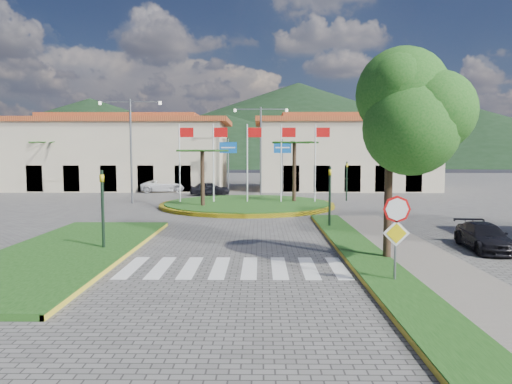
{
  "coord_description": "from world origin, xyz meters",
  "views": [
    {
      "loc": [
        0.96,
        -11.12,
        3.85
      ],
      "look_at": [
        0.78,
        8.0,
        2.24
      ],
      "focal_mm": 32.0,
      "sensor_mm": 36.0,
      "label": 1
    }
  ],
  "objects_px": {
    "roundabout_island": "(247,204)",
    "white_van": "(165,186)",
    "car_dark_b": "(298,185)",
    "stop_sign": "(396,225)",
    "car_dark_a": "(210,189)",
    "car_side_right": "(484,237)",
    "deciduous_tree": "(390,116)"
  },
  "relations": [
    {
      "from": "stop_sign",
      "to": "car_side_right",
      "type": "height_order",
      "value": "stop_sign"
    },
    {
      "from": "stop_sign",
      "to": "car_dark_b",
      "type": "xyz_separation_m",
      "value": [
        -0.02,
        34.57,
        -1.17
      ]
    },
    {
      "from": "roundabout_island",
      "to": "white_van",
      "type": "distance_m",
      "value": 14.94
    },
    {
      "from": "car_dark_b",
      "to": "car_side_right",
      "type": "xyz_separation_m",
      "value": [
        5.06,
        -29.53,
        -0.09
      ]
    },
    {
      "from": "white_van",
      "to": "car_side_right",
      "type": "bearing_deg",
      "value": -154.7
    },
    {
      "from": "white_van",
      "to": "car_side_right",
      "type": "xyz_separation_m",
      "value": [
        18.54,
        -27.21,
        -0.13
      ]
    },
    {
      "from": "car_dark_a",
      "to": "car_dark_b",
      "type": "relative_size",
      "value": 0.97
    },
    {
      "from": "roundabout_island",
      "to": "car_dark_a",
      "type": "distance_m",
      "value": 9.66
    },
    {
      "from": "roundabout_island",
      "to": "car_side_right",
      "type": "xyz_separation_m",
      "value": [
        9.94,
        -15.0,
        0.36
      ]
    },
    {
      "from": "car_dark_b",
      "to": "roundabout_island",
      "type": "bearing_deg",
      "value": 179.64
    },
    {
      "from": "roundabout_island",
      "to": "car_dark_b",
      "type": "relative_size",
      "value": 3.37
    },
    {
      "from": "roundabout_island",
      "to": "stop_sign",
      "type": "relative_size",
      "value": 4.79
    },
    {
      "from": "deciduous_tree",
      "to": "car_dark_b",
      "type": "relative_size",
      "value": 1.8
    },
    {
      "from": "stop_sign",
      "to": "white_van",
      "type": "bearing_deg",
      "value": 112.72
    },
    {
      "from": "stop_sign",
      "to": "car_dark_b",
      "type": "height_order",
      "value": "stop_sign"
    },
    {
      "from": "stop_sign",
      "to": "car_dark_a",
      "type": "bearing_deg",
      "value": 106.58
    },
    {
      "from": "roundabout_island",
      "to": "deciduous_tree",
      "type": "bearing_deg",
      "value": -72.09
    },
    {
      "from": "roundabout_island",
      "to": "deciduous_tree",
      "type": "distance_m",
      "value": 18.55
    },
    {
      "from": "deciduous_tree",
      "to": "white_van",
      "type": "distance_m",
      "value": 32.75
    },
    {
      "from": "roundabout_island",
      "to": "white_van",
      "type": "relative_size",
      "value": 2.7
    },
    {
      "from": "car_dark_a",
      "to": "car_dark_b",
      "type": "bearing_deg",
      "value": -68.94
    },
    {
      "from": "car_side_right",
      "to": "deciduous_tree",
      "type": "bearing_deg",
      "value": -151.11
    },
    {
      "from": "deciduous_tree",
      "to": "white_van",
      "type": "relative_size",
      "value": 1.44
    },
    {
      "from": "car_dark_a",
      "to": "car_side_right",
      "type": "bearing_deg",
      "value": -162.41
    },
    {
      "from": "car_side_right",
      "to": "car_dark_b",
      "type": "bearing_deg",
      "value": 104.38
    },
    {
      "from": "roundabout_island",
      "to": "white_van",
      "type": "height_order",
      "value": "roundabout_island"
    },
    {
      "from": "deciduous_tree",
      "to": "car_dark_a",
      "type": "distance_m",
      "value": 27.87
    },
    {
      "from": "roundabout_island",
      "to": "stop_sign",
      "type": "distance_m",
      "value": 20.69
    },
    {
      "from": "deciduous_tree",
      "to": "roundabout_island",
      "type": "bearing_deg",
      "value": 107.91
    },
    {
      "from": "roundabout_island",
      "to": "car_side_right",
      "type": "bearing_deg",
      "value": -56.47
    },
    {
      "from": "stop_sign",
      "to": "car_dark_a",
      "type": "xyz_separation_m",
      "value": [
        -8.62,
        28.94,
        -1.17
      ]
    },
    {
      "from": "roundabout_island",
      "to": "car_side_right",
      "type": "height_order",
      "value": "roundabout_island"
    }
  ]
}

